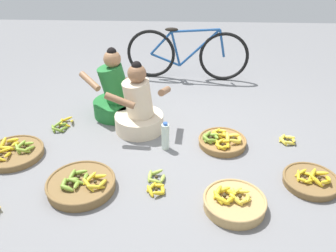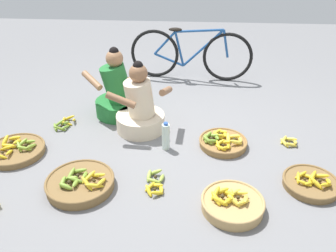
{
  "view_description": "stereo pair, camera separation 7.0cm",
  "coord_description": "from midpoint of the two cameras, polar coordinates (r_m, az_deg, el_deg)",
  "views": [
    {
      "loc": [
        0.12,
        -2.91,
        1.97
      ],
      "look_at": [
        0.0,
        -0.2,
        0.35
      ],
      "focal_mm": 37.04,
      "sensor_mm": 36.0,
      "label": 1
    },
    {
      "loc": [
        0.19,
        -2.91,
        1.97
      ],
      "look_at": [
        0.0,
        -0.2,
        0.35
      ],
      "focal_mm": 37.04,
      "sensor_mm": 36.0,
      "label": 2
    }
  ],
  "objects": [
    {
      "name": "ground_plane",
      "position": [
        3.52,
        -0.43,
        -3.24
      ],
      "size": [
        10.0,
        10.0,
        0.0
      ],
      "primitive_type": "plane",
      "color": "slate"
    },
    {
      "name": "banana_basket_front_center",
      "position": [
        3.06,
        -14.75,
        -9.25
      ],
      "size": [
        0.58,
        0.58,
        0.16
      ],
      "color": "brown",
      "rests_on": "ground"
    },
    {
      "name": "banana_basket_back_right",
      "position": [
        3.24,
        21.89,
        -8.31
      ],
      "size": [
        0.48,
        0.48,
        0.14
      ],
      "color": "brown",
      "rests_on": "ground"
    },
    {
      "name": "vendor_woman_front",
      "position": [
        3.67,
        -5.38,
        2.72
      ],
      "size": [
        0.65,
        0.53,
        0.78
      ],
      "color": "beige",
      "rests_on": "ground"
    },
    {
      "name": "loose_bananas_near_vendor",
      "position": [
        3.75,
        18.56,
        -2.2
      ],
      "size": [
        0.19,
        0.19,
        0.08
      ],
      "color": "yellow",
      "rests_on": "ground"
    },
    {
      "name": "banana_basket_mid_left",
      "position": [
        2.83,
        10.13,
        -12.24
      ],
      "size": [
        0.5,
        0.5,
        0.16
      ],
      "color": "tan",
      "rests_on": "ground"
    },
    {
      "name": "bicycle_leaning",
      "position": [
        4.94,
        2.7,
        11.71
      ],
      "size": [
        1.7,
        0.17,
        0.73
      ],
      "color": "black",
      "rests_on": "ground"
    },
    {
      "name": "banana_basket_mid_right",
      "position": [
        3.68,
        -24.55,
        -3.95
      ],
      "size": [
        0.57,
        0.57,
        0.14
      ],
      "color": "brown",
      "rests_on": "ground"
    },
    {
      "name": "banana_basket_near_bicycle",
      "position": [
        3.54,
        8.32,
        -2.47
      ],
      "size": [
        0.48,
        0.48,
        0.15
      ],
      "color": "olive",
      "rests_on": "ground"
    },
    {
      "name": "loose_bananas_back_center",
      "position": [
        3.01,
        -2.64,
        -9.41
      ],
      "size": [
        0.18,
        0.33,
        0.09
      ],
      "color": "gold",
      "rests_on": "ground"
    },
    {
      "name": "vendor_woman_behind",
      "position": [
        4.01,
        -9.18,
        5.13
      ],
      "size": [
        0.76,
        0.52,
        0.81
      ],
      "color": "#237233",
      "rests_on": "ground"
    },
    {
      "name": "loose_bananas_front_left",
      "position": [
        4.0,
        -17.5,
        0.18
      ],
      "size": [
        0.24,
        0.31,
        0.08
      ],
      "color": "olive",
      "rests_on": "ground"
    },
    {
      "name": "water_bottle",
      "position": [
        3.4,
        -1.03,
        -1.73
      ],
      "size": [
        0.08,
        0.08,
        0.3
      ],
      "color": "silver",
      "rests_on": "ground"
    }
  ]
}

